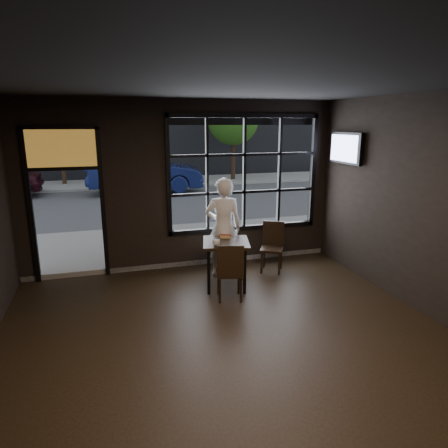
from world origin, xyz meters
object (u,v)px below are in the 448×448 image
object	(u,v)px
cafe_table	(226,264)
chair_near	(230,271)
navy_car	(146,173)
man	(223,227)

from	to	relation	value
cafe_table	chair_near	bearing A→B (deg)	-85.85
cafe_table	chair_near	world-z (taller)	chair_near
navy_car	man	bearing A→B (deg)	-169.56
cafe_table	chair_near	distance (m)	0.48
man	navy_car	size ratio (longest dim) A/B	0.41
chair_near	navy_car	size ratio (longest dim) A/B	0.21
chair_near	navy_car	world-z (taller)	navy_car
cafe_table	navy_car	bearing A→B (deg)	105.88
cafe_table	chair_near	xyz separation A→B (m)	(-0.08, -0.47, 0.06)
man	chair_near	bearing A→B (deg)	91.05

